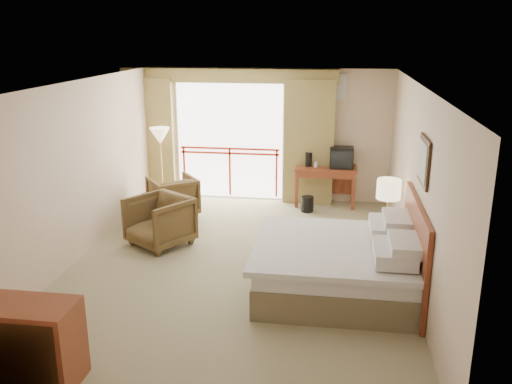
% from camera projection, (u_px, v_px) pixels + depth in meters
% --- Properties ---
extents(floor, '(7.00, 7.00, 0.00)m').
position_uv_depth(floor, '(238.00, 266.00, 8.18)').
color(floor, '#88815B').
rests_on(floor, ground).
extents(ceiling, '(7.00, 7.00, 0.00)m').
position_uv_depth(ceiling, '(237.00, 85.00, 7.41)').
color(ceiling, white).
rests_on(ceiling, wall_back).
extents(wall_back, '(5.00, 0.00, 5.00)m').
position_uv_depth(wall_back, '(268.00, 135.00, 11.11)').
color(wall_back, beige).
rests_on(wall_back, ground).
extents(wall_front, '(5.00, 0.00, 5.00)m').
position_uv_depth(wall_front, '(162.00, 290.00, 4.48)').
color(wall_front, beige).
rests_on(wall_front, ground).
extents(wall_left, '(0.00, 7.00, 7.00)m').
position_uv_depth(wall_left, '(74.00, 173.00, 8.15)').
color(wall_left, beige).
rests_on(wall_left, ground).
extents(wall_right, '(0.00, 7.00, 7.00)m').
position_uv_depth(wall_right, '(416.00, 187.00, 7.44)').
color(wall_right, beige).
rests_on(wall_right, ground).
extents(balcony_door, '(2.40, 0.00, 2.40)m').
position_uv_depth(balcony_door, '(230.00, 141.00, 11.25)').
color(balcony_door, white).
rests_on(balcony_door, wall_back).
extents(balcony_railing, '(2.09, 0.03, 1.02)m').
position_uv_depth(balcony_railing, '(230.00, 160.00, 11.34)').
color(balcony_railing, '#B3240F').
rests_on(balcony_railing, wall_back).
extents(curtain_left, '(1.00, 0.26, 2.50)m').
position_uv_depth(curtain_left, '(151.00, 138.00, 11.34)').
color(curtain_left, olive).
rests_on(curtain_left, wall_back).
extents(curtain_right, '(1.00, 0.26, 2.50)m').
position_uv_depth(curtain_right, '(309.00, 142.00, 10.88)').
color(curtain_right, olive).
rests_on(curtain_right, wall_back).
extents(valance, '(4.40, 0.22, 0.28)m').
position_uv_depth(valance, '(228.00, 76.00, 10.77)').
color(valance, olive).
rests_on(valance, wall_back).
extents(hvac_vent, '(0.50, 0.04, 0.50)m').
position_uv_depth(hvac_vent, '(334.00, 87.00, 10.62)').
color(hvac_vent, silver).
rests_on(hvac_vent, wall_back).
extents(bed, '(2.13, 2.06, 0.97)m').
position_uv_depth(bed, '(339.00, 265.00, 7.29)').
color(bed, brown).
rests_on(bed, floor).
extents(headboard, '(0.06, 2.10, 1.30)m').
position_uv_depth(headboard, '(415.00, 250.00, 7.08)').
color(headboard, maroon).
rests_on(headboard, wall_right).
extents(framed_art, '(0.04, 0.72, 0.60)m').
position_uv_depth(framed_art, '(424.00, 161.00, 6.74)').
color(framed_art, black).
rests_on(framed_art, wall_right).
extents(nightstand, '(0.39, 0.46, 0.53)m').
position_uv_depth(nightstand, '(386.00, 238.00, 8.54)').
color(nightstand, maroon).
rests_on(nightstand, floor).
extents(table_lamp, '(0.37, 0.37, 0.66)m').
position_uv_depth(table_lamp, '(389.00, 190.00, 8.37)').
color(table_lamp, tan).
rests_on(table_lamp, nightstand).
extents(phone, '(0.21, 0.18, 0.08)m').
position_uv_depth(phone, '(384.00, 223.00, 8.32)').
color(phone, black).
rests_on(phone, nightstand).
extents(desk, '(1.22, 0.59, 0.80)m').
position_uv_depth(desk, '(326.00, 175.00, 10.91)').
color(desk, maroon).
rests_on(desk, floor).
extents(tv, '(0.46, 0.36, 0.42)m').
position_uv_depth(tv, '(342.00, 158.00, 10.71)').
color(tv, black).
rests_on(tv, desk).
extents(coffee_maker, '(0.16, 0.16, 0.29)m').
position_uv_depth(coffee_maker, '(309.00, 160.00, 10.82)').
color(coffee_maker, black).
rests_on(coffee_maker, desk).
extents(cup, '(0.08, 0.08, 0.11)m').
position_uv_depth(cup, '(316.00, 165.00, 10.78)').
color(cup, white).
rests_on(cup, desk).
extents(wastebasket, '(0.27, 0.27, 0.30)m').
position_uv_depth(wastebasket, '(307.00, 204.00, 10.59)').
color(wastebasket, black).
rests_on(wastebasket, floor).
extents(armchair_far, '(1.15, 1.16, 0.76)m').
position_uv_depth(armchair_far, '(174.00, 215.00, 10.43)').
color(armchair_far, '#4A361B').
rests_on(armchair_far, floor).
extents(armchair_near, '(1.24, 1.25, 0.83)m').
position_uv_depth(armchair_near, '(161.00, 245.00, 8.98)').
color(armchair_near, '#4A361B').
rests_on(armchair_near, floor).
extents(side_table, '(0.53, 0.53, 0.58)m').
position_uv_depth(side_table, '(155.00, 205.00, 9.74)').
color(side_table, black).
rests_on(side_table, floor).
extents(book, '(0.26, 0.26, 0.02)m').
position_uv_depth(book, '(154.00, 195.00, 9.69)').
color(book, white).
rests_on(book, side_table).
extents(floor_lamp, '(0.40, 0.40, 1.58)m').
position_uv_depth(floor_lamp, '(160.00, 139.00, 10.69)').
color(floor_lamp, tan).
rests_on(floor_lamp, floor).
extents(dresser, '(1.30, 0.55, 0.86)m').
position_uv_depth(dresser, '(14.00, 343.00, 5.38)').
color(dresser, maroon).
rests_on(dresser, floor).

